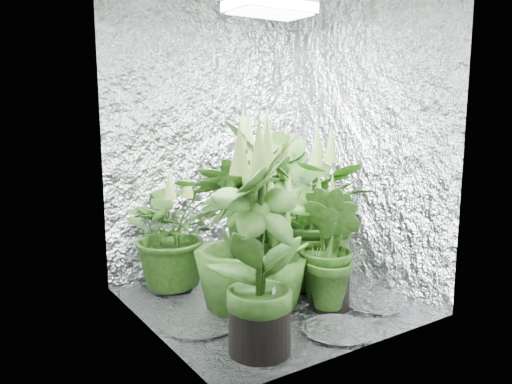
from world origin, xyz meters
The scene contains 13 objects.
ground centered at (0.00, 0.00, 0.00)m, with size 1.60×1.60×0.00m, color silver.
walls centered at (0.00, 0.00, 1.00)m, with size 1.62×1.62×2.00m.
grow_lamp centered at (0.00, 0.00, 1.83)m, with size 0.50×0.30×0.22m.
plant_a centered at (-0.42, 0.53, 0.40)m, with size 0.75×0.75×0.86m.
plant_b centered at (0.00, 0.15, 0.57)m, with size 0.77×0.77×1.24m.
plant_c centered at (0.40, 0.43, 0.52)m, with size 0.65×0.65×1.12m.
plant_d centered at (-0.28, -0.08, 0.48)m, with size 0.66×0.66×1.03m.
plant_e centered at (0.36, 0.05, 0.54)m, with size 0.99×0.99×1.14m.
plant_f centered at (-0.43, -0.54, 0.54)m, with size 0.79×0.79×1.19m.
plant_g centered at (0.24, -0.31, 0.38)m, with size 0.44×0.44×0.85m.
plant_h centered at (-0.05, -0.13, 0.39)m, with size 0.54×0.54×0.85m.
circulation_fan centered at (0.61, 0.61, 0.15)m, with size 0.19×0.28×0.35m.
plant_label centered at (-0.37, -0.58, 0.30)m, with size 0.05×0.01×0.08m, color white.
Camera 1 is at (-1.77, -2.52, 1.23)m, focal length 35.00 mm.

